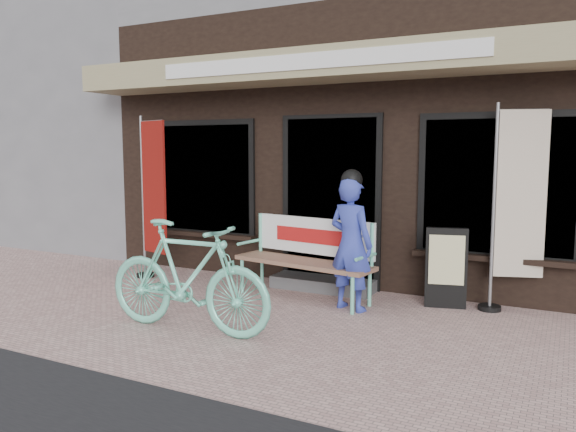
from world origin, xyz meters
The scene contains 9 objects.
ground centered at (0.00, 0.00, 0.00)m, with size 70.00×70.00×0.00m, color #C89F99.
storefront centered at (0.00, 4.96, 2.99)m, with size 7.00×6.77×6.00m.
neighbor_left_near centered at (-8.50, 5.50, 3.20)m, with size 10.00×7.00×6.40m, color slate.
bench centered at (-0.02, 1.32, 0.56)m, with size 1.80×0.72×0.95m.
person centered at (0.62, 1.08, 0.76)m, with size 0.61×0.48×1.55m.
bicycle centered at (-0.51, -0.35, 0.54)m, with size 0.51×1.81×1.09m, color #72DFBE.
nobori_red centered at (-2.27, 1.22, 1.14)m, with size 0.65×0.31×2.21m.
nobori_cream centered at (2.22, 1.81, 1.16)m, with size 0.67×0.33×2.25m.
menu_stand centered at (1.54, 1.62, 0.46)m, with size 0.46×0.20×0.90m.
Camera 1 is at (2.76, -4.63, 1.76)m, focal length 35.00 mm.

